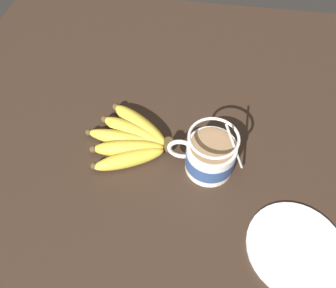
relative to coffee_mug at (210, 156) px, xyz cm
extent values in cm
cube|color=#332319|center=(3.41, 1.76, -5.61)|extent=(130.61, 130.61, 2.77)
cylinder|color=white|center=(-0.13, 0.00, -0.38)|extent=(10.04, 10.04, 7.69)
cylinder|color=navy|center=(-0.13, 0.00, -0.58)|extent=(10.24, 10.24, 3.65)
torus|color=white|center=(5.90, 0.00, 0.99)|extent=(5.91, 0.90, 5.91)
cylinder|color=#997551|center=(-0.13, 0.00, 3.56)|extent=(8.84, 8.84, 0.40)
torus|color=white|center=(-0.13, 0.00, 6.21)|extent=(10.04, 10.04, 0.60)
cylinder|color=silver|center=(-4.43, 0.00, 3.81)|extent=(5.55, 0.50, 13.26)
ellipsoid|color=silver|center=(-1.89, 0.00, -2.73)|extent=(3.00, 2.00, 0.80)
cylinder|color=#4C381E|center=(8.94, -2.51, -1.45)|extent=(2.00, 2.00, 3.00)
ellipsoid|color=gold|center=(16.42, -7.59, -2.22)|extent=(15.56, 12.36, 4.02)
sphere|color=#4C381E|center=(23.07, -12.11, -2.22)|extent=(1.81, 1.81, 1.81)
ellipsoid|color=gold|center=(17.34, -5.42, -2.32)|extent=(16.15, 8.78, 3.82)
sphere|color=#4C381E|center=(24.79, -8.01, -2.32)|extent=(1.72, 1.72, 1.72)
ellipsoid|color=gold|center=(18.63, -3.20, -2.49)|extent=(17.62, 4.71, 3.47)
sphere|color=#4C381E|center=(27.31, -3.82, -2.49)|extent=(1.56, 1.56, 1.56)
ellipsoid|color=gold|center=(17.42, -0.87, -2.35)|extent=(15.71, 6.59, 3.75)
sphere|color=#4C381E|center=(24.92, 0.59, -2.35)|extent=(1.69, 1.69, 1.69)
ellipsoid|color=gold|center=(16.68, 1.27, -2.47)|extent=(15.22, 9.84, 3.52)
sphere|color=#4C381E|center=(23.52, 4.60, -2.47)|extent=(1.58, 1.58, 1.58)
cylinder|color=white|center=(-17.36, 15.06, -3.93)|extent=(18.04, 18.04, 0.60)
camera|label=1|loc=(2.58, 38.23, 55.42)|focal=35.00mm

